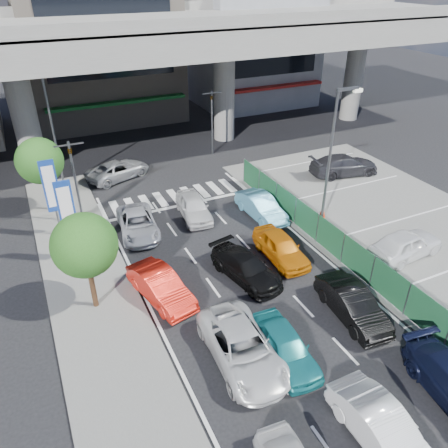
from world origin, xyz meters
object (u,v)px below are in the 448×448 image
street_lamp_left (54,119)px  signboard_near (67,211)px  sedan_black_mid (246,267)px  hatch_black_mid_right (352,304)px  parked_sedan_dgrey (344,165)px  street_lamp_right (334,147)px  tree_far (40,161)px  sedan_white_mid_left (242,348)px  kei_truck_front_right (261,207)px  taxi_orange_left (161,287)px  parked_sedan_white (406,244)px  traffic_cone (323,211)px  hatch_white_back_mid (383,430)px  taxi_orange_right (281,247)px  crossing_wagon_silver (118,170)px  traffic_light_right (212,107)px  wagon_silver_front_left (138,224)px  traffic_light_left (72,163)px  taxi_teal_mid (285,346)px  sedan_white_front_mid (194,207)px  signboard_far (51,189)px  tree_near (85,245)px

street_lamp_left → signboard_near: (-0.87, -10.01, -1.71)m
sedan_black_mid → hatch_black_mid_right: bearing=-69.1°
hatch_black_mid_right → parked_sedan_dgrey: parked_sedan_dgrey is taller
parked_sedan_dgrey → street_lamp_right: bearing=142.5°
tree_far → hatch_black_mid_right: tree_far is taller
sedan_white_mid_left → kei_truck_front_right: same height
taxi_orange_left → kei_truck_front_right: 9.34m
sedan_white_mid_left → parked_sedan_white: bearing=16.2°
street_lamp_left → kei_truck_front_right: size_ratio=1.91×
street_lamp_left → sedan_black_mid: bearing=-66.4°
sedan_white_mid_left → sedan_black_mid: 5.35m
signboard_near → traffic_cone: size_ratio=6.29×
hatch_white_back_mid → parked_sedan_dgrey: bearing=54.2°
kei_truck_front_right → parked_sedan_white: parked_sedan_white is taller
taxi_orange_right → crossing_wagon_silver: (-5.33, 13.80, -0.04)m
hatch_black_mid_right → parked_sedan_white: parked_sedan_white is taller
signboard_near → parked_sedan_dgrey: bearing=8.5°
street_lamp_right → traffic_light_right: bearing=97.3°
wagon_silver_front_left → kei_truck_front_right: 7.52m
sedan_white_mid_left → taxi_orange_left: size_ratio=1.19×
traffic_light_left → crossing_wagon_silver: traffic_light_left is taller
hatch_white_back_mid → taxi_teal_mid: 4.49m
street_lamp_right → wagon_silver_front_left: size_ratio=1.78×
traffic_light_left → parked_sedan_white: 18.75m
tree_far → taxi_orange_left: (3.70, -11.18, -2.70)m
taxi_orange_left → sedan_black_mid: bearing=-17.1°
sedan_white_front_mid → kei_truck_front_right: (3.75, -1.78, 0.00)m
traffic_light_right → parked_sedan_white: 18.53m
signboard_far → kei_truck_front_right: signboard_far is taller
taxi_orange_right → parked_sedan_dgrey: size_ratio=0.79×
signboard_near → sedan_white_mid_left: 11.01m
street_lamp_left → crossing_wagon_silver: 5.53m
tree_near → wagon_silver_front_left: tree_near is taller
signboard_far → wagon_silver_front_left: size_ratio=1.05×
tree_near → taxi_orange_right: bearing=-1.5°
hatch_white_back_mid → sedan_white_mid_left: (-2.47, 5.02, 0.00)m
hatch_white_back_mid → wagon_silver_front_left: hatch_white_back_mid is taller
hatch_white_back_mid → parked_sedan_white: parked_sedan_white is taller
street_lamp_right → traffic_light_left: bearing=155.8°
parked_sedan_dgrey → traffic_cone: 6.97m
hatch_black_mid_right → sedan_white_front_mid: same height
tree_near → traffic_cone: size_ratio=6.43×
tree_far → street_lamp_left: bearing=67.2°
signboard_near → taxi_orange_right: bearing=-23.3°
taxi_orange_right → parked_sedan_white: 6.60m
street_lamp_left → sedan_white_front_mid: bearing=-51.3°
traffic_light_left → taxi_orange_right: traffic_light_left is taller
wagon_silver_front_left → signboard_far: bearing=166.4°
tree_near → wagon_silver_front_left: 7.08m
taxi_orange_left → kei_truck_front_right: same height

